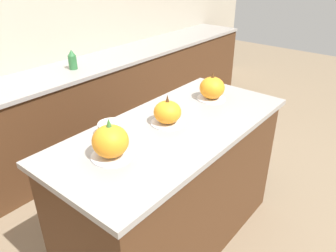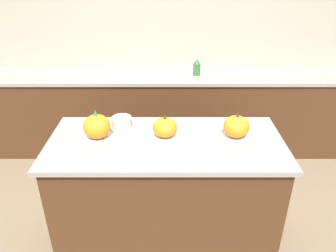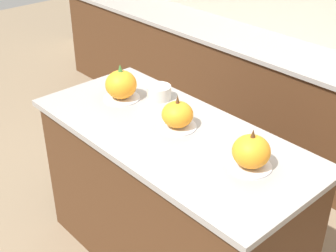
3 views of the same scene
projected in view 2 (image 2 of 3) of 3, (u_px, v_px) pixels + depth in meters
ground_plane at (167, 239)px, 2.75m from camera, size 12.00×12.00×0.00m
wall_back at (168, 39)px, 3.78m from camera, size 8.00×0.06×2.50m
kitchen_island at (167, 194)px, 2.52m from camera, size 1.66×0.75×0.96m
back_counter at (168, 112)px, 3.86m from camera, size 6.00×0.60×0.94m
pumpkin_cake_left at (98, 127)px, 2.30m from camera, size 0.22×0.22×0.22m
pumpkin_cake_center at (166, 128)px, 2.32m from camera, size 0.21×0.21×0.19m
pumpkin_cake_right at (238, 127)px, 2.31m from camera, size 0.21×0.21×0.21m
bottle_tall at (198, 67)px, 3.58m from camera, size 0.08×0.08×0.18m
mixing_bowl at (123, 122)px, 2.47m from camera, size 0.15×0.15×0.08m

